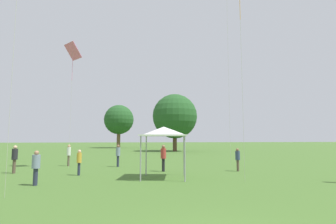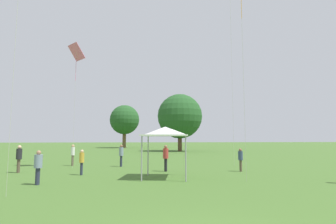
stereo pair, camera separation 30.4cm
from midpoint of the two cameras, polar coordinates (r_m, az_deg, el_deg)
name	(u,v)px [view 1 (the left image)]	position (r m, az deg, el deg)	size (l,w,h in m)	color
person_standing_0	(79,160)	(16.97, -19.27, -9.81)	(0.40, 0.40, 1.53)	#282D42
person_standing_1	(118,153)	(21.24, -11.24, -8.85)	(0.41, 0.41, 1.72)	#282D42
person_standing_2	(36,165)	(14.19, -27.36, -10.16)	(0.52, 0.52, 1.63)	#282D42
person_standing_3	(69,153)	(22.94, -21.15, -8.30)	(0.39, 0.39, 1.72)	brown
person_standing_5	(15,157)	(19.66, -30.79, -8.33)	(0.45, 0.45, 1.76)	brown
person_standing_6	(163,156)	(17.92, -1.51, -9.48)	(0.40, 0.40, 1.76)	black
person_standing_7	(238,157)	(18.60, 14.46, -9.56)	(0.43, 0.43, 1.54)	brown
canopy_tent	(164,132)	(14.91, -1.48, -4.31)	(3.00, 3.00, 2.88)	white
kite_1	(73,53)	(22.28, -20.38, 11.94)	(1.51, 1.57, 9.56)	pink
distant_tree_0	(175,116)	(46.11, 1.30, -0.95)	(7.81, 7.81, 10.03)	brown
distant_tree_1	(119,120)	(63.75, -10.78, -1.66)	(7.02, 7.02, 10.24)	brown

